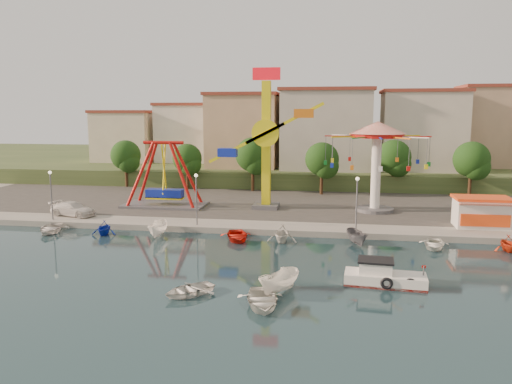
% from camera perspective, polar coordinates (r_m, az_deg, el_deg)
% --- Properties ---
extents(ground, '(200.00, 200.00, 0.00)m').
position_cam_1_polar(ground, '(37.76, -0.34, -9.42)').
color(ground, '#122633').
rests_on(ground, ground).
extents(quay_deck, '(200.00, 100.00, 0.60)m').
position_cam_1_polar(quay_deck, '(98.19, 5.62, 2.20)').
color(quay_deck, '#9E998E').
rests_on(quay_deck, ground).
extents(asphalt_pad, '(90.00, 28.00, 0.01)m').
position_cam_1_polar(asphalt_pad, '(66.56, 3.91, -0.78)').
color(asphalt_pad, '#4C4944').
rests_on(asphalt_pad, quay_deck).
extents(hill_terrace, '(200.00, 60.00, 3.00)m').
position_cam_1_polar(hill_terrace, '(103.02, 5.81, 3.19)').
color(hill_terrace, '#384C26').
rests_on(hill_terrace, ground).
extents(pirate_ship_ride, '(10.00, 5.00, 8.00)m').
position_cam_1_polar(pirate_ship_ride, '(61.65, -10.44, 1.86)').
color(pirate_ship_ride, '#59595E').
rests_on(pirate_ship_ride, quay_deck).
extents(kamikaze_tower, '(9.06, 3.10, 16.50)m').
position_cam_1_polar(kamikaze_tower, '(58.77, 1.60, 5.51)').
color(kamikaze_tower, '#59595E').
rests_on(kamikaze_tower, quay_deck).
extents(wave_swinger, '(11.60, 11.60, 10.40)m').
position_cam_1_polar(wave_swinger, '(58.86, 13.65, 5.14)').
color(wave_swinger, '#59595E').
rests_on(wave_swinger, quay_deck).
extents(booth_left, '(5.40, 3.78, 3.08)m').
position_cam_1_polar(booth_left, '(54.68, 24.35, -2.09)').
color(booth_left, white).
rests_on(booth_left, quay_deck).
extents(lamp_post_0, '(0.14, 0.14, 5.00)m').
position_cam_1_polar(lamp_post_0, '(57.51, -22.34, -0.49)').
color(lamp_post_0, '#59595E').
rests_on(lamp_post_0, quay_deck).
extents(lamp_post_1, '(0.14, 0.14, 5.00)m').
position_cam_1_polar(lamp_post_1, '(51.06, -6.82, -1.00)').
color(lamp_post_1, '#59595E').
rests_on(lamp_post_1, quay_deck).
extents(lamp_post_2, '(0.14, 0.14, 5.00)m').
position_cam_1_polar(lamp_post_2, '(49.17, 11.43, -1.51)').
color(lamp_post_2, '#59595E').
rests_on(lamp_post_2, quay_deck).
extents(tree_0, '(4.60, 4.60, 7.19)m').
position_cam_1_polar(tree_0, '(79.29, -14.67, 4.07)').
color(tree_0, '#382314').
rests_on(tree_0, quay_deck).
extents(tree_1, '(4.35, 4.35, 6.80)m').
position_cam_1_polar(tree_1, '(75.14, -7.87, 3.82)').
color(tree_1, '#382314').
rests_on(tree_1, quay_deck).
extents(tree_2, '(5.02, 5.02, 7.85)m').
position_cam_1_polar(tree_2, '(72.37, -0.37, 4.27)').
color(tree_2, '#382314').
rests_on(tree_2, quay_deck).
extents(tree_3, '(4.68, 4.68, 7.32)m').
position_cam_1_polar(tree_3, '(70.00, 7.55, 3.73)').
color(tree_3, '#382314').
rests_on(tree_3, quay_deck).
extents(tree_4, '(4.86, 4.86, 7.60)m').
position_cam_1_polar(tree_4, '(73.39, 15.47, 3.88)').
color(tree_4, '#382314').
rests_on(tree_4, quay_deck).
extents(tree_5, '(4.83, 4.83, 7.54)m').
position_cam_1_polar(tree_5, '(73.40, 23.41, 3.43)').
color(tree_5, '#382314').
rests_on(tree_5, quay_deck).
extents(building_0, '(9.26, 9.53, 11.87)m').
position_cam_1_polar(building_0, '(90.41, -16.74, 6.77)').
color(building_0, beige).
rests_on(building_0, hill_terrace).
extents(building_1, '(12.33, 9.01, 8.63)m').
position_cam_1_polar(building_1, '(91.00, -8.34, 6.05)').
color(building_1, silver).
rests_on(building_1, hill_terrace).
extents(building_2, '(11.95, 9.28, 11.23)m').
position_cam_1_polar(building_2, '(88.47, -0.04, 6.90)').
color(building_2, tan).
rests_on(building_2, hill_terrace).
extents(building_3, '(12.59, 10.50, 9.20)m').
position_cam_1_polar(building_3, '(84.24, 8.96, 5.99)').
color(building_3, beige).
rests_on(building_3, hill_terrace).
extents(building_4, '(10.75, 9.23, 9.24)m').
position_cam_1_polar(building_4, '(88.61, 17.76, 5.83)').
color(building_4, beige).
rests_on(building_4, hill_terrace).
extents(building_5, '(12.77, 10.96, 11.21)m').
position_cam_1_polar(building_5, '(89.71, 26.44, 5.98)').
color(building_5, tan).
rests_on(building_5, hill_terrace).
extents(cabin_motorboat, '(5.72, 2.53, 1.96)m').
position_cam_1_polar(cabin_motorboat, '(36.59, 14.31, -9.46)').
color(cabin_motorboat, white).
rests_on(cabin_motorboat, ground).
extents(rowboat_a, '(3.86, 4.73, 0.86)m').
position_cam_1_polar(rowboat_a, '(31.81, 0.67, -12.22)').
color(rowboat_a, silver).
rests_on(rowboat_a, ground).
extents(rowboat_b, '(4.26, 4.33, 0.73)m').
position_cam_1_polar(rowboat_b, '(33.98, -7.71, -11.00)').
color(rowboat_b, white).
rests_on(rowboat_b, ground).
extents(skiff, '(3.22, 4.19, 1.53)m').
position_cam_1_polar(skiff, '(33.82, 2.68, -10.30)').
color(skiff, white).
rests_on(skiff, ground).
extents(van, '(5.67, 3.32, 1.54)m').
position_cam_1_polar(van, '(59.11, -20.19, -1.83)').
color(van, silver).
rests_on(van, quay_deck).
extents(moored_boat_0, '(3.86, 4.73, 0.86)m').
position_cam_1_polar(moored_boat_0, '(54.48, -22.43, -3.86)').
color(moored_boat_0, silver).
rests_on(moored_boat_0, ground).
extents(moored_boat_1, '(2.77, 3.08, 1.44)m').
position_cam_1_polar(moored_boat_1, '(51.66, -16.98, -3.92)').
color(moored_boat_1, '#132CAD').
rests_on(moored_boat_1, ground).
extents(moored_boat_2, '(1.80, 4.06, 1.53)m').
position_cam_1_polar(moored_boat_2, '(49.47, -11.12, -4.20)').
color(moored_boat_2, white).
rests_on(moored_boat_2, ground).
extents(moored_boat_3, '(4.08, 4.88, 0.87)m').
position_cam_1_polar(moored_boat_3, '(47.45, -2.18, -5.01)').
color(moored_boat_3, red).
rests_on(moored_boat_3, ground).
extents(moored_boat_4, '(2.81, 3.25, 1.70)m').
position_cam_1_polar(moored_boat_4, '(46.72, 3.01, -4.72)').
color(moored_boat_4, silver).
rests_on(moored_boat_4, ground).
extents(moored_boat_5, '(2.41, 3.90, 1.41)m').
position_cam_1_polar(moored_boat_5, '(46.55, 11.47, -5.12)').
color(moored_boat_5, '#5B5A5F').
rests_on(moored_boat_5, ground).
extents(moored_boat_6, '(3.27, 4.11, 0.76)m').
position_cam_1_polar(moored_boat_6, '(47.42, 19.67, -5.63)').
color(moored_boat_6, white).
rests_on(moored_boat_6, ground).
extents(moored_boat_7, '(2.69, 3.02, 1.46)m').
position_cam_1_polar(moored_boat_7, '(48.88, 26.91, -5.24)').
color(moored_boat_7, red).
rests_on(moored_boat_7, ground).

